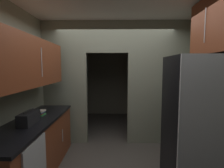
% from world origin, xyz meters
% --- Properties ---
extents(kitchen_overhead_slab, '(3.58, 6.45, 0.06)m').
position_xyz_m(kitchen_overhead_slab, '(0.00, 0.37, 2.72)').
color(kitchen_overhead_slab, silver).
extents(kitchen_partition, '(3.18, 0.12, 2.69)m').
position_xyz_m(kitchen_partition, '(0.05, 1.23, 1.44)').
color(kitchen_partition, gray).
rests_on(kitchen_partition, ground).
extents(adjoining_room_shell, '(3.18, 2.46, 2.69)m').
position_xyz_m(adjoining_room_shell, '(0.00, 2.91, 1.34)').
color(adjoining_room_shell, gray).
rests_on(adjoining_room_shell, ground).
extents(refrigerator, '(0.85, 0.77, 1.85)m').
position_xyz_m(refrigerator, '(1.17, -0.20, 0.93)').
color(refrigerator, black).
rests_on(refrigerator, ground).
extents(lower_cabinet_run, '(0.64, 2.10, 0.89)m').
position_xyz_m(lower_cabinet_run, '(-1.27, -0.01, 0.44)').
color(lower_cabinet_run, brown).
rests_on(lower_cabinet_run, ground).
extents(upper_cabinet_counterside, '(0.36, 1.89, 0.71)m').
position_xyz_m(upper_cabinet_counterside, '(-1.27, -0.01, 1.77)').
color(upper_cabinet_counterside, brown).
extents(upper_cabinet_fridgeside, '(0.36, 0.94, 0.79)m').
position_xyz_m(upper_cabinet_fridgeside, '(1.41, -0.10, 2.28)').
color(upper_cabinet_fridgeside, brown).
extents(boombox, '(0.18, 0.39, 0.20)m').
position_xyz_m(boombox, '(-1.24, -0.17, 0.97)').
color(boombox, black).
rests_on(boombox, lower_cabinet_run).
extents(book_stack, '(0.15, 0.17, 0.09)m').
position_xyz_m(book_stack, '(-1.27, 0.27, 0.93)').
color(book_stack, '#388C47').
rests_on(book_stack, lower_cabinet_run).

